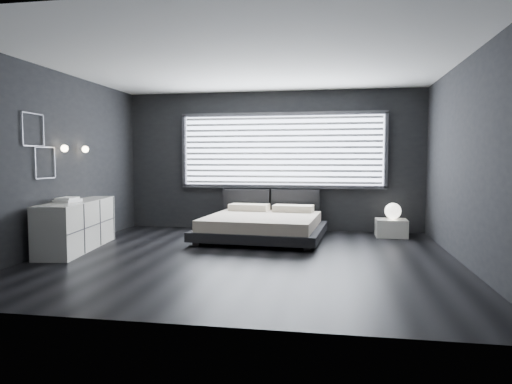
# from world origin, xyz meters

# --- Properties ---
(room) EXTENTS (6.04, 6.00, 2.80)m
(room) POSITION_xyz_m (0.00, 0.00, 1.40)
(room) COLOR black
(room) RESTS_ON ground
(window) EXTENTS (4.14, 0.09, 1.52)m
(window) POSITION_xyz_m (0.20, 2.70, 1.61)
(window) COLOR white
(window) RESTS_ON ground
(headboard) EXTENTS (1.96, 0.16, 0.52)m
(headboard) POSITION_xyz_m (-0.01, 2.64, 0.57)
(headboard) COLOR black
(headboard) RESTS_ON ground
(sconce_near) EXTENTS (0.18, 0.11, 0.11)m
(sconce_near) POSITION_xyz_m (-2.88, 0.05, 1.60)
(sconce_near) COLOR silver
(sconce_near) RESTS_ON ground
(sconce_far) EXTENTS (0.18, 0.11, 0.11)m
(sconce_far) POSITION_xyz_m (-2.88, 0.65, 1.60)
(sconce_far) COLOR silver
(sconce_far) RESTS_ON ground
(wall_art_upper) EXTENTS (0.01, 0.48, 0.48)m
(wall_art_upper) POSITION_xyz_m (-2.98, -0.55, 1.85)
(wall_art_upper) COLOR #47474C
(wall_art_upper) RESTS_ON ground
(wall_art_lower) EXTENTS (0.01, 0.48, 0.48)m
(wall_art_lower) POSITION_xyz_m (-2.98, -0.30, 1.38)
(wall_art_lower) COLOR #47474C
(wall_art_lower) RESTS_ON ground
(bed) EXTENTS (2.28, 2.19, 0.55)m
(bed) POSITION_xyz_m (-0.00, 1.59, 0.26)
(bed) COLOR black
(bed) RESTS_ON ground
(nightstand) EXTENTS (0.56, 0.47, 0.33)m
(nightstand) POSITION_xyz_m (2.30, 2.23, 0.16)
(nightstand) COLOR white
(nightstand) RESTS_ON ground
(orb_lamp) EXTENTS (0.30, 0.30, 0.30)m
(orb_lamp) POSITION_xyz_m (2.33, 2.28, 0.48)
(orb_lamp) COLOR white
(orb_lamp) RESTS_ON nightstand
(dresser) EXTENTS (0.81, 1.99, 0.77)m
(dresser) POSITION_xyz_m (-2.77, 0.16, 0.39)
(dresser) COLOR white
(dresser) RESTS_ON ground
(book_stack) EXTENTS (0.30, 0.38, 0.08)m
(book_stack) POSITION_xyz_m (-2.78, -0.07, 0.81)
(book_stack) COLOR white
(book_stack) RESTS_ON dresser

